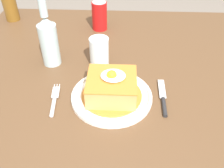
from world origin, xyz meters
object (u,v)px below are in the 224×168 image
at_px(fork, 54,102).
at_px(beer_bottle_clear, 48,39).
at_px(soda_can, 100,16).
at_px(drinking_glass, 99,54).
at_px(main_plate, 112,96).
at_px(knife, 164,101).

height_order(fork, beer_bottle_clear, beer_bottle_clear).
relative_size(fork, beer_bottle_clear, 0.53).
distance_m(soda_can, drinking_glass, 0.28).
relative_size(main_plate, soda_can, 2.00).
xyz_separation_m(knife, beer_bottle_clear, (-0.38, 0.20, 0.09)).
distance_m(fork, drinking_glass, 0.25).
distance_m(fork, soda_can, 0.51).
height_order(knife, soda_can, soda_can).
xyz_separation_m(beer_bottle_clear, drinking_glass, (0.17, -0.00, -0.05)).
height_order(main_plate, beer_bottle_clear, beer_bottle_clear).
relative_size(fork, knife, 0.86).
relative_size(main_plate, knife, 1.50).
distance_m(main_plate, drinking_glass, 0.19).
bearing_deg(beer_bottle_clear, drinking_glass, -0.69).
height_order(beer_bottle_clear, drinking_glass, beer_bottle_clear).
bearing_deg(drinking_glass, soda_can, 94.78).
bearing_deg(drinking_glass, fork, -119.34).
bearing_deg(knife, soda_can, 116.04).
distance_m(soda_can, beer_bottle_clear, 0.32).
bearing_deg(knife, fork, -176.91).
height_order(main_plate, fork, main_plate).
bearing_deg(fork, beer_bottle_clear, 104.37).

